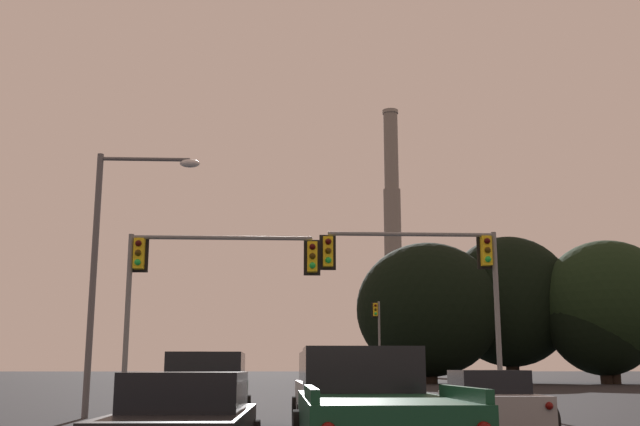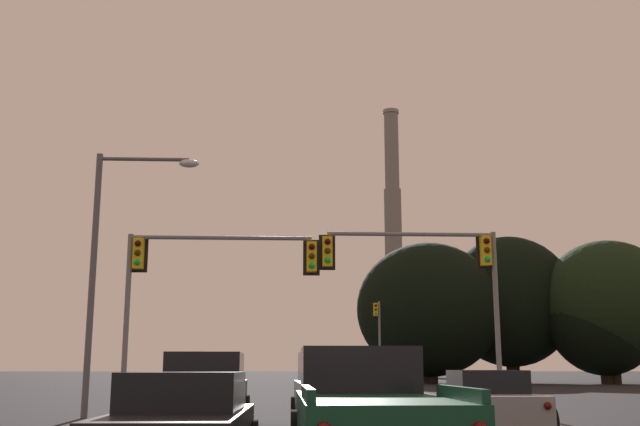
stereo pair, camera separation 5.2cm
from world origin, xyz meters
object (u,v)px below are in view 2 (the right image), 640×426
at_px(pickup_truck_center_lane_second, 368,416).
at_px(street_lamp, 111,251).
at_px(sedan_right_lane_front, 489,402).
at_px(sedan_left_lane_second, 182,426).
at_px(traffic_light_far_right, 378,331).
at_px(traffic_light_overhead_right, 437,272).
at_px(suv_center_lane_front, 337,393).
at_px(smokestack, 394,267).
at_px(suv_left_lane_front, 205,392).
at_px(traffic_light_overhead_left, 194,274).

xyz_separation_m(pickup_truck_center_lane_second, street_lamp, (-6.64, 12.33, 4.26)).
height_order(sedan_right_lane_front, sedan_left_lane_second, same).
bearing_deg(traffic_light_far_right, sedan_right_lane_front, -93.49).
bearing_deg(traffic_light_overhead_right, sedan_right_lane_front, -92.12).
xyz_separation_m(suv_center_lane_front, smokestack, (19.78, 123.05, 19.43)).
height_order(pickup_truck_center_lane_second, sedan_left_lane_second, pickup_truck_center_lane_second).
height_order(suv_left_lane_front, smokestack, smokestack).
bearing_deg(traffic_light_overhead_left, smokestack, 78.22).
bearing_deg(traffic_light_overhead_right, pickup_truck_center_lane_second, -105.61).
bearing_deg(smokestack, traffic_light_far_right, -99.46).
bearing_deg(traffic_light_overhead_left, traffic_light_far_right, 73.00).
xyz_separation_m(traffic_light_overhead_right, traffic_light_far_right, (2.28, 34.70, -0.37)).
bearing_deg(suv_left_lane_front, traffic_light_far_right, 76.17).
relative_size(sedan_right_lane_front, suv_left_lane_front, 0.97).
height_order(suv_left_lane_front, traffic_light_overhead_right, traffic_light_overhead_right).
xyz_separation_m(pickup_truck_center_lane_second, traffic_light_overhead_right, (4.10, 14.67, 3.97)).
xyz_separation_m(traffic_light_far_right, smokestack, (13.45, 80.77, 15.93)).
relative_size(traffic_light_overhead_right, traffic_light_overhead_left, 0.95).
relative_size(pickup_truck_center_lane_second, smokestack, 0.11).
height_order(suv_center_lane_front, smokestack, smokestack).
bearing_deg(suv_center_lane_front, pickup_truck_center_lane_second, -91.32).
relative_size(traffic_light_overhead_left, street_lamp, 0.82).
distance_m(suv_center_lane_front, traffic_light_overhead_left, 9.33).
bearing_deg(street_lamp, suv_left_lane_front, -50.08).
bearing_deg(traffic_light_far_right, street_lamp, -109.37).
bearing_deg(suv_left_lane_front, traffic_light_overhead_left, 99.40).
distance_m(traffic_light_overhead_right, street_lamp, 10.99).
height_order(traffic_light_overhead_right, street_lamp, street_lamp).
distance_m(traffic_light_far_right, smokestack, 83.42).
bearing_deg(pickup_truck_center_lane_second, sedan_left_lane_second, 177.66).
bearing_deg(sedan_right_lane_front, traffic_light_overhead_left, 142.19).
xyz_separation_m(suv_center_lane_front, street_lamp, (-6.70, 5.24, 4.17)).
xyz_separation_m(pickup_truck_center_lane_second, sedan_left_lane_second, (-2.68, 0.10, -0.14)).
distance_m(suv_left_lane_front, traffic_light_far_right, 42.43).
bearing_deg(street_lamp, sedan_right_lane_front, -24.10).
distance_m(pickup_truck_center_lane_second, sedan_right_lane_front, 8.55).
distance_m(suv_center_lane_front, sedan_right_lane_front, 3.82).
xyz_separation_m(suv_center_lane_front, traffic_light_far_right, (6.32, 42.28, 3.50)).
bearing_deg(sedan_right_lane_front, street_lamp, 158.07).
bearing_deg(sedan_right_lane_front, sedan_left_lane_second, -128.64).
bearing_deg(sedan_right_lane_front, suv_left_lane_front, 177.86).
height_order(pickup_truck_center_lane_second, traffic_light_overhead_right, traffic_light_overhead_right).
height_order(suv_center_lane_front, sedan_right_lane_front, suv_center_lane_front).
bearing_deg(sedan_left_lane_second, pickup_truck_center_lane_second, -0.81).
xyz_separation_m(traffic_light_overhead_right, traffic_light_overhead_left, (-8.39, -0.21, -0.15)).
height_order(suv_center_lane_front, suv_left_lane_front, same).
distance_m(suv_center_lane_front, smokestack, 126.13).
xyz_separation_m(suv_left_lane_front, traffic_light_far_right, (9.54, 41.20, 3.50)).
bearing_deg(street_lamp, sedan_left_lane_second, -72.06).
distance_m(pickup_truck_center_lane_second, suv_center_lane_front, 7.09).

